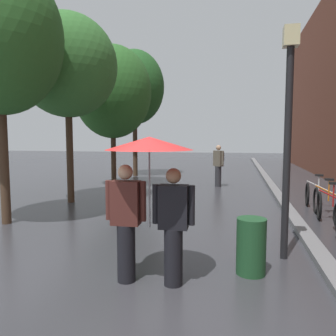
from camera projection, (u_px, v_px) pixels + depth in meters
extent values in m
plane|color=#38383D|center=(86.00, 304.00, 4.06)|extent=(80.00, 80.00, 0.00)
cube|color=slate|center=(273.00, 187.00, 13.14)|extent=(0.30, 36.00, 0.12)
cylinder|color=#473323|center=(4.00, 161.00, 7.73)|extent=(0.21, 0.21, 3.00)
cylinder|color=#473323|center=(70.00, 154.00, 10.30)|extent=(0.21, 0.21, 3.05)
ellipsoid|color=#387533|center=(67.00, 66.00, 10.05)|extent=(3.03, 3.03, 3.13)
cylinder|color=#473323|center=(114.00, 157.00, 13.74)|extent=(0.21, 0.21, 2.48)
ellipsoid|color=#2D6628|center=(113.00, 92.00, 13.49)|extent=(3.18, 3.18, 3.78)
cylinder|color=#473323|center=(135.00, 146.00, 17.42)|extent=(0.24, 0.24, 3.20)
ellipsoid|color=#235623|center=(135.00, 87.00, 17.14)|extent=(3.09, 3.09, 3.83)
torus|color=black|center=(319.00, 206.00, 8.20)|extent=(0.14, 0.70, 0.70)
cylinder|color=red|center=(333.00, 196.00, 8.07)|extent=(0.04, 0.04, 0.55)
cube|color=black|center=(334.00, 183.00, 8.05)|extent=(0.23, 0.13, 0.06)
torus|color=black|center=(316.00, 200.00, 8.90)|extent=(0.10, 0.70, 0.70)
cylinder|color=orange|center=(333.00, 194.00, 8.77)|extent=(0.88, 0.09, 0.43)
cylinder|color=orange|center=(329.00, 191.00, 8.79)|extent=(0.04, 0.04, 0.55)
cube|color=black|center=(329.00, 179.00, 8.77)|extent=(0.23, 0.11, 0.06)
torus|color=black|center=(307.00, 194.00, 9.87)|extent=(0.12, 0.70, 0.70)
cylinder|color=silver|center=(322.00, 188.00, 9.73)|extent=(0.88, 0.12, 0.43)
cylinder|color=silver|center=(319.00, 185.00, 9.76)|extent=(0.04, 0.04, 0.55)
cube|color=black|center=(319.00, 175.00, 9.73)|extent=(0.23, 0.12, 0.06)
cylinder|color=black|center=(126.00, 253.00, 4.69)|extent=(0.26, 0.26, 0.83)
cube|color=#4C231E|center=(126.00, 203.00, 4.62)|extent=(0.41, 0.23, 0.62)
sphere|color=tan|center=(125.00, 172.00, 4.58)|extent=(0.21, 0.21, 0.21)
cylinder|color=#4C231E|center=(109.00, 200.00, 4.66)|extent=(0.09, 0.09, 0.56)
cylinder|color=#4C231E|center=(143.00, 201.00, 4.58)|extent=(0.09, 0.09, 0.56)
cylinder|color=black|center=(173.00, 257.00, 4.57)|extent=(0.26, 0.26, 0.80)
cube|color=black|center=(173.00, 207.00, 4.51)|extent=(0.41, 0.23, 0.60)
sphere|color=#9E7051|center=(173.00, 176.00, 4.46)|extent=(0.21, 0.21, 0.21)
cylinder|color=black|center=(156.00, 204.00, 4.55)|extent=(0.09, 0.09, 0.54)
cylinder|color=black|center=(192.00, 205.00, 4.46)|extent=(0.09, 0.09, 0.54)
cylinder|color=#9E9EA3|center=(149.00, 188.00, 4.56)|extent=(0.02, 0.02, 1.10)
cone|color=red|center=(149.00, 143.00, 4.50)|extent=(1.22, 1.22, 0.18)
cylinder|color=black|center=(287.00, 156.00, 5.45)|extent=(0.12, 0.12, 3.51)
cube|color=beige|center=(291.00, 36.00, 5.27)|extent=(0.24, 0.24, 0.32)
cylinder|color=#1E4C28|center=(251.00, 246.00, 4.94)|extent=(0.44, 0.44, 0.85)
cylinder|color=#2D2D33|center=(218.00, 176.00, 13.66)|extent=(0.26, 0.26, 0.85)
cube|color=#665B4C|center=(218.00, 158.00, 13.59)|extent=(0.44, 0.43, 0.64)
sphere|color=tan|center=(218.00, 148.00, 13.54)|extent=(0.21, 0.21, 0.21)
cylinder|color=#665B4C|center=(223.00, 158.00, 13.38)|extent=(0.09, 0.09, 0.58)
cylinder|color=#665B4C|center=(214.00, 157.00, 13.79)|extent=(0.09, 0.09, 0.58)
cube|color=black|center=(221.00, 156.00, 13.66)|extent=(0.29, 0.28, 0.36)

